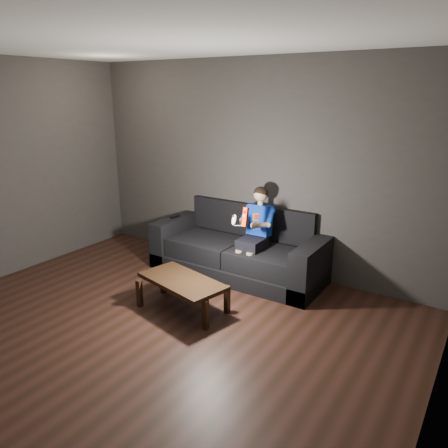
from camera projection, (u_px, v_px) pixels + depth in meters
The scene contains 10 objects.
floor at pixel (119, 351), 3.99m from camera, with size 5.00×5.00×0.00m, color black.
back_wall at pixel (254, 167), 5.61m from camera, with size 5.00×0.04×2.70m, color #373431.
right_wall at pixel (438, 275), 2.30m from camera, with size 0.04×5.00×2.70m, color #373431.
ceiling at pixel (93, 32), 3.21m from camera, with size 5.00×5.00×0.02m, color silver.
sofa at pixel (241, 252), 5.66m from camera, with size 2.24×0.97×0.87m.
child at pixel (256, 225), 5.35m from camera, with size 0.43×0.52×1.05m.
wii_remote_red at pixel (245, 217), 4.92m from camera, with size 0.05×0.08×0.22m.
nunchuk_white at pixel (234, 220), 5.02m from camera, with size 0.07×0.09×0.14m.
wii_remote_black at pixel (175, 217), 6.02m from camera, with size 0.06×0.15×0.03m.
coffee_table at pixel (182, 283), 4.68m from camera, with size 1.06×0.70×0.36m.
Camera 1 is at (2.70, -2.40, 2.28)m, focal length 35.00 mm.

